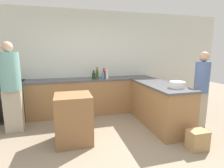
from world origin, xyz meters
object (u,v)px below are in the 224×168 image
Objects in this scene: vinegar_bottle_clear at (107,75)px; dish_soap_bottle at (103,76)px; olive_oil_bottle at (97,74)px; wine_bottle_dark at (94,76)px; person_by_range at (11,84)px; range_oven at (8,101)px; paper_bag at (197,140)px; mixing_bowl at (177,85)px; person_at_peninsula at (201,87)px; hot_sauce_bottle at (104,74)px; island_table at (74,119)px.

dish_soap_bottle is at bearing 157.43° from vinegar_bottle_clear.
olive_oil_bottle is 1.02× the size of vinegar_bottle_clear.
wine_bottle_dark reaches higher than dish_soap_bottle.
person_by_range is (-1.74, -0.57, -0.04)m from wine_bottle_dark.
range_oven is 2.81× the size of paper_bag.
olive_oil_bottle reaches higher than paper_bag.
mixing_bowl is 0.16× the size of person_by_range.
person_at_peninsula reaches higher than paper_bag.
person_by_range is at bearing -156.93° from olive_oil_bottle.
mixing_bowl is 1.88m from dish_soap_bottle.
paper_bag is (-0.00, -0.64, -0.83)m from mixing_bowl.
person_by_range is (-3.12, 0.93, -0.01)m from mixing_bowl.
vinegar_bottle_clear is 0.11m from dish_soap_bottle.
wine_bottle_dark is at bearing -3.67° from range_oven.
mixing_bowl is 1.94m from hot_sauce_bottle.
person_by_range is at bearing 153.34° from paper_bag.
olive_oil_bottle is 0.34m from vinegar_bottle_clear.
hot_sauce_bottle reaches higher than wine_bottle_dark.
dish_soap_bottle is at bearing 127.43° from mixing_bowl.
person_by_range reaches higher than paper_bag.
wine_bottle_dark is 0.34m from vinegar_bottle_clear.
paper_bag is at bearing -63.51° from vinegar_bottle_clear.
person_by_range is at bearing -67.81° from range_oven.
person_by_range is at bearing 167.69° from person_at_peninsula.
range_oven is at bearing 175.77° from vinegar_bottle_clear.
person_by_range is 1.12× the size of person_at_peninsula.
dish_soap_bottle is at bearing 15.91° from person_by_range.
range_oven is 2.44m from vinegar_bottle_clear.
olive_oil_bottle reaches higher than hot_sauce_bottle.
wine_bottle_dark is 0.12× the size of person_by_range.
wine_bottle_dark is 0.14× the size of person_at_peninsula.
wine_bottle_dark is 2.68m from paper_bag.
person_at_peninsula reaches higher than mixing_bowl.
dish_soap_bottle is 0.11× the size of person_at_peninsula.
wine_bottle_dark is 2.48m from person_at_peninsula.
dish_soap_bottle reaches higher than paper_bag.
olive_oil_bottle reaches higher than range_oven.
island_table is 0.54× the size of person_at_peninsula.
dish_soap_bottle is at bearing 118.17° from paper_bag.
vinegar_bottle_clear is (0.21, -0.27, -0.00)m from olive_oil_bottle.
mixing_bowl is 1.30× the size of wine_bottle_dark.
person_at_peninsula is (1.91, -1.62, -0.15)m from olive_oil_bottle.
dish_soap_bottle is 2.06m from person_by_range.
person_at_peninsula is (1.70, -1.35, -0.15)m from vinegar_bottle_clear.
mixing_bowl is 3.26m from person_by_range.
hot_sauce_bottle is 0.15× the size of person_by_range.
mixing_bowl is 0.87× the size of paper_bag.
hot_sauce_bottle is (2.31, -0.03, 0.57)m from range_oven.
olive_oil_bottle is at bearing 127.08° from vinegar_bottle_clear.
paper_bag is (1.97, -0.81, -0.27)m from island_table.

